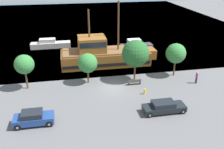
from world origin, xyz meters
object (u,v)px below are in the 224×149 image
object	(u,v)px
moored_boat_outer	(136,45)
bench_promenade_east	(135,82)
fire_hydrant	(145,91)
parked_car_curb_front	(33,118)
parked_car_curb_mid	(164,107)
pirate_ship	(104,54)
moored_boat_dockside	(50,44)
pedestrian_walking_near	(197,77)

from	to	relation	value
moored_boat_outer	bench_promenade_east	distance (m)	16.11
fire_hydrant	bench_promenade_east	xyz separation A→B (m)	(-0.56, 2.89, 0.03)
bench_promenade_east	parked_car_curb_front	bearing A→B (deg)	-151.30
moored_boat_outer	bench_promenade_east	world-z (taller)	moored_boat_outer
moored_boat_outer	parked_car_curb_mid	bearing A→B (deg)	-97.75
parked_car_curb_front	pirate_ship	bearing A→B (deg)	57.52
parked_car_curb_front	fire_hydrant	distance (m)	14.21
bench_promenade_east	moored_boat_dockside	bearing A→B (deg)	122.11
moored_boat_dockside	moored_boat_outer	xyz separation A→B (m)	(16.73, -4.00, 0.01)
moored_boat_outer	fire_hydrant	distance (m)	18.77
fire_hydrant	moored_boat_outer	bearing A→B (deg)	77.83
moored_boat_dockside	parked_car_curb_front	xyz separation A→B (m)	(-0.79, -26.59, 0.05)
pirate_ship	pedestrian_walking_near	xyz separation A→B (m)	(11.77, -9.71, -0.81)
bench_promenade_east	pedestrian_walking_near	xyz separation A→B (m)	(8.76, -1.14, 0.46)
parked_car_curb_mid	pedestrian_walking_near	distance (m)	9.69
parked_car_curb_front	pedestrian_walking_near	size ratio (longest dim) A/B	2.35
parked_car_curb_front	bench_promenade_east	distance (m)	14.83
parked_car_curb_mid	pedestrian_walking_near	xyz separation A→B (m)	(7.36, 6.29, 0.22)
pirate_ship	parked_car_curb_front	world-z (taller)	pirate_ship
moored_boat_dockside	bench_promenade_east	distance (m)	22.98
moored_boat_dockside	fire_hydrant	distance (m)	25.75
pirate_ship	fire_hydrant	world-z (taller)	pirate_ship
moored_boat_dockside	moored_boat_outer	size ratio (longest dim) A/B	1.23
pirate_ship	bench_promenade_east	bearing A→B (deg)	-70.66
fire_hydrant	pedestrian_walking_near	world-z (taller)	pedestrian_walking_near
parked_car_curb_front	fire_hydrant	bearing A→B (deg)	17.34
moored_boat_dockside	pedestrian_walking_near	distance (m)	29.40
pirate_ship	parked_car_curb_mid	size ratio (longest dim) A/B	3.28
parked_car_curb_front	bench_promenade_east	size ratio (longest dim) A/B	2.31
moored_boat_outer	pedestrian_walking_near	xyz separation A→B (m)	(4.25, -16.60, 0.17)
pedestrian_walking_near	fire_hydrant	bearing A→B (deg)	-167.97
moored_boat_dockside	bench_promenade_east	world-z (taller)	moored_boat_dockside
moored_boat_outer	pedestrian_walking_near	size ratio (longest dim) A/B	3.59
pirate_ship	moored_boat_outer	size ratio (longest dim) A/B	2.50
pirate_ship	pedestrian_walking_near	distance (m)	15.28
parked_car_curb_mid	fire_hydrant	bearing A→B (deg)	100.49
moored_boat_dockside	pedestrian_walking_near	size ratio (longest dim) A/B	4.42
moored_boat_outer	bench_promenade_east	bearing A→B (deg)	-106.27
bench_promenade_east	pedestrian_walking_near	bearing A→B (deg)	-7.40
pedestrian_walking_near	bench_promenade_east	bearing A→B (deg)	172.60
pirate_ship	moored_boat_dockside	bearing A→B (deg)	130.21
moored_boat_dockside	bench_promenade_east	size ratio (longest dim) A/B	4.35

